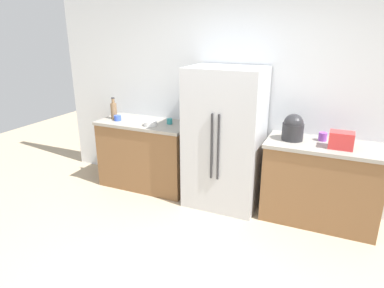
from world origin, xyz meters
The scene contains 12 objects.
ground_plane centered at (0.00, 0.00, 0.00)m, with size 10.81×10.81×0.00m, color tan.
kitchen_back_panel centered at (0.00, 1.98, 1.36)m, with size 5.40×0.10×2.72m, color silver.
counter_left centered at (-1.24, 1.63, 0.47)m, with size 1.27×0.62×0.93m.
counter_right centered at (1.05, 1.63, 0.47)m, with size 1.26×0.62×0.93m.
refrigerator centered at (-0.09, 1.58, 0.85)m, with size 0.89×0.68×1.71m.
toaster centered at (1.19, 1.54, 1.02)m, with size 0.24×0.17×0.18m, color red.
rice_cooker centered at (0.69, 1.63, 1.07)m, with size 0.24×0.24×0.30m.
bottle_a centered at (-1.71, 1.59, 1.05)m, with size 0.08×0.08×0.30m.
cup_a centered at (-1.61, 1.53, 0.97)m, with size 0.10×0.10×0.07m, color blue.
cup_b centered at (-0.88, 1.67, 0.97)m, with size 0.07×0.07×0.07m, color teal.
cup_c centered at (1.00, 1.74, 0.98)m, with size 0.09×0.09×0.09m, color purple.
bowl_a centered at (-1.07, 1.49, 0.96)m, with size 0.17×0.17×0.06m, color white.
Camera 1 is at (1.13, -2.14, 2.12)m, focal length 31.66 mm.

